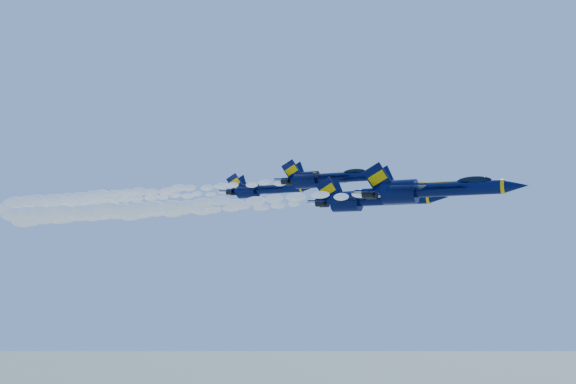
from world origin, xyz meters
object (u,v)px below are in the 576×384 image
at_px(jet_second, 372,200).
at_px(jet_fourth, 265,189).
at_px(jet_third, 327,178).
at_px(jet_lead, 431,189).

distance_m(jet_second, jet_fourth, 25.27).
xyz_separation_m(jet_second, jet_third, (-8.34, 5.31, 3.83)).
distance_m(jet_lead, jet_third, 24.43).
bearing_deg(jet_lead, jet_second, 134.71).
height_order(jet_lead, jet_third, jet_third).
bearing_deg(jet_lead, jet_third, 139.93).
relative_size(jet_lead, jet_second, 1.00).
bearing_deg(jet_third, jet_lead, -40.07).
xyz_separation_m(jet_second, jet_fourth, (-21.96, 11.99, 3.52)).
relative_size(jet_third, jet_fourth, 1.03).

